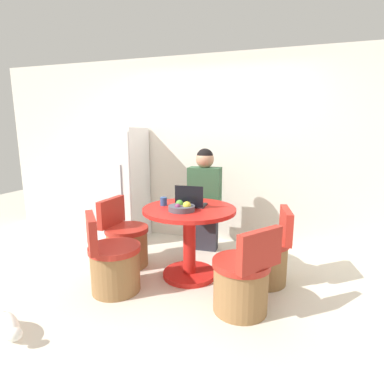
# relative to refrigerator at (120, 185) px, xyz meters

# --- Properties ---
(ground_plane) EXTENTS (12.00, 12.00, 0.00)m
(ground_plane) POSITION_rel_refrigerator_xyz_m (1.37, -1.20, -0.81)
(ground_plane) COLOR beige
(wall_back) EXTENTS (7.00, 0.06, 2.60)m
(wall_back) POSITION_rel_refrigerator_xyz_m (1.37, 0.36, 0.49)
(wall_back) COLOR silver
(wall_back) RESTS_ON ground_plane
(refrigerator) EXTENTS (0.67, 0.64, 1.62)m
(refrigerator) POSITION_rel_refrigerator_xyz_m (0.00, 0.00, 0.00)
(refrigerator) COLOR white
(refrigerator) RESTS_ON ground_plane
(dining_table) EXTENTS (0.99, 0.99, 0.78)m
(dining_table) POSITION_rel_refrigerator_xyz_m (1.33, -0.89, -0.30)
(dining_table) COLOR red
(dining_table) RESTS_ON ground_plane
(chair_near_right_corner) EXTENTS (0.58, 0.58, 0.80)m
(chair_near_right_corner) POSITION_rel_refrigerator_xyz_m (1.96, -1.40, -0.54)
(chair_near_right_corner) COLOR olive
(chair_near_right_corner) RESTS_ON ground_plane
(chair_left_side) EXTENTS (0.51, 0.50, 0.80)m
(chair_left_side) POSITION_rel_refrigerator_xyz_m (0.52, -0.83, -0.54)
(chair_left_side) COLOR olive
(chair_left_side) RESTS_ON ground_plane
(chair_near_left_corner) EXTENTS (0.58, 0.58, 0.80)m
(chair_near_left_corner) POSITION_rel_refrigerator_xyz_m (0.70, -1.40, -0.54)
(chair_near_left_corner) COLOR olive
(chair_near_left_corner) RESTS_ON ground_plane
(chair_right_side) EXTENTS (0.52, 0.51, 0.80)m
(chair_right_side) POSITION_rel_refrigerator_xyz_m (2.13, -0.79, -0.54)
(chair_right_side) COLOR olive
(chair_right_side) RESTS_ON ground_plane
(person_seated) EXTENTS (0.40, 0.37, 1.36)m
(person_seated) POSITION_rel_refrigerator_xyz_m (1.33, -0.18, -0.05)
(person_seated) COLOR #2D2D38
(person_seated) RESTS_ON ground_plane
(laptop) EXTENTS (0.31, 0.22, 0.24)m
(laptop) POSITION_rel_refrigerator_xyz_m (1.33, -0.84, 0.01)
(laptop) COLOR #232328
(laptop) RESTS_ON dining_table
(fruit_bowl) EXTENTS (0.27, 0.27, 0.10)m
(fruit_bowl) POSITION_rel_refrigerator_xyz_m (1.30, -1.04, -0.00)
(fruit_bowl) COLOR #4C4C56
(fruit_bowl) RESTS_ON dining_table
(coffee_cup) EXTENTS (0.07, 0.07, 0.09)m
(coffee_cup) POSITION_rel_refrigerator_xyz_m (1.03, -0.88, 0.01)
(coffee_cup) COLOR #2D4C84
(coffee_cup) RESTS_ON dining_table
(cat) EXTENTS (0.43, 0.29, 0.17)m
(cat) POSITION_rel_refrigerator_xyz_m (0.29, -2.25, -0.72)
(cat) COLOR white
(cat) RESTS_ON ground_plane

